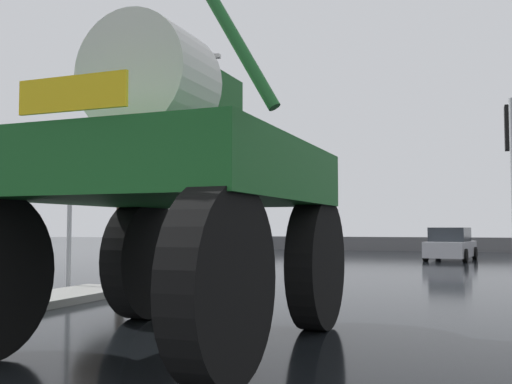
{
  "coord_description": "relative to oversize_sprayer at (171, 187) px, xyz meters",
  "views": [
    {
      "loc": [
        3.34,
        -1.84,
        1.51
      ],
      "look_at": [
        -0.55,
        8.75,
        2.19
      ],
      "focal_mm": 41.64,
      "sensor_mm": 36.0,
      "label": 1
    }
  ],
  "objects": [
    {
      "name": "ground_plane",
      "position": [
        0.4,
        12.89,
        -2.05
      ],
      "size": [
        120.0,
        120.0,
        0.0
      ],
      "primitive_type": "plane",
      "color": "black"
    },
    {
      "name": "traffic_signal_near_left",
      "position": [
        -5.35,
        5.0,
        0.96
      ],
      "size": [
        0.24,
        0.54,
        4.13
      ],
      "color": "#A8AAAF",
      "rests_on": "ground"
    },
    {
      "name": "roadside_barrier",
      "position": [
        0.4,
        32.58,
        -1.6
      ],
      "size": [
        29.91,
        0.24,
        0.9
      ],
      "primitive_type": "cube",
      "color": "#59595B",
      "rests_on": "ground"
    },
    {
      "name": "bare_tree_left",
      "position": [
        -10.82,
        15.48,
        2.79
      ],
      "size": [
        4.07,
        4.07,
        6.61
      ],
      "color": "#473828",
      "rests_on": "ground"
    },
    {
      "name": "sedan_ahead",
      "position": [
        2.72,
        21.89,
        -1.34
      ],
      "size": [
        2.34,
        4.3,
        1.52
      ],
      "rotation": [
        0.0,
        0.0,
        1.42
      ],
      "color": "#B7B7BF",
      "rests_on": "ground"
    },
    {
      "name": "streetlight_far_left",
      "position": [
        -7.98,
        15.22,
        2.88
      ],
      "size": [
        2.25,
        0.24,
        8.87
      ],
      "color": "#A8AAAF",
      "rests_on": "ground"
    },
    {
      "name": "oversize_sprayer",
      "position": [
        0.0,
        0.0,
        0.0
      ],
      "size": [
        4.12,
        5.45,
        4.55
      ],
      "rotation": [
        0.0,
        0.0,
        1.55
      ],
      "color": "black",
      "rests_on": "ground"
    }
  ]
}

